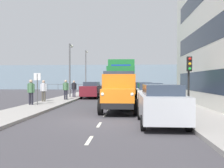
# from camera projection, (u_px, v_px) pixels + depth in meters

# --- Properties ---
(ground_plane) EXTENTS (80.00, 80.00, 0.00)m
(ground_plane) POSITION_uv_depth(u_px,v_px,m) (115.00, 100.00, 21.66)
(ground_plane) COLOR #423F44
(sidewalk_left) EXTENTS (2.57, 44.48, 0.15)m
(sidewalk_left) POSITION_uv_depth(u_px,v_px,m) (167.00, 100.00, 21.34)
(sidewalk_left) COLOR #9E9993
(sidewalk_left) RESTS_ON ground_plane
(sidewalk_right) EXTENTS (2.57, 44.48, 0.15)m
(sidewalk_right) POSITION_uv_depth(u_px,v_px,m) (64.00, 99.00, 21.98)
(sidewalk_right) COLOR #9E9993
(sidewalk_right) RESTS_ON ground_plane
(road_centreline_markings) EXTENTS (0.12, 41.39, 0.01)m
(road_centreline_markings) POSITION_uv_depth(u_px,v_px,m) (115.00, 100.00, 22.09)
(road_centreline_markings) COLOR silver
(road_centreline_markings) RESTS_ON ground_plane
(sea_horizon) EXTENTS (80.00, 0.80, 5.00)m
(sea_horizon) POSITION_uv_depth(u_px,v_px,m) (122.00, 77.00, 46.80)
(sea_horizon) COLOR gray
(sea_horizon) RESTS_ON ground_plane
(seawall_railing) EXTENTS (28.08, 0.08, 1.20)m
(seawall_railing) POSITION_uv_depth(u_px,v_px,m) (121.00, 85.00, 43.23)
(seawall_railing) COLOR #4C5156
(seawall_railing) RESTS_ON ground_plane
(truck_vintage_orange) EXTENTS (2.17, 5.64, 2.43)m
(truck_vintage_orange) POSITION_uv_depth(u_px,v_px,m) (119.00, 92.00, 13.86)
(truck_vintage_orange) COLOR black
(truck_vintage_orange) RESTS_ON ground_plane
(lorry_cargo_green) EXTENTS (2.58, 8.20, 3.87)m
(lorry_cargo_green) POSITION_uv_depth(u_px,v_px,m) (122.00, 78.00, 23.62)
(lorry_cargo_green) COLOR #1E7033
(lorry_cargo_green) RESTS_ON ground_plane
(car_silver_kerbside_near) EXTENTS (1.84, 4.00, 1.72)m
(car_silver_kerbside_near) POSITION_uv_depth(u_px,v_px,m) (161.00, 104.00, 9.81)
(car_silver_kerbside_near) COLOR #B7BABF
(car_silver_kerbside_near) RESTS_ON ground_plane
(car_white_kerbside_1) EXTENTS (1.80, 4.22, 1.72)m
(car_white_kerbside_1) POSITION_uv_depth(u_px,v_px,m) (149.00, 95.00, 15.28)
(car_white_kerbside_1) COLOR white
(car_white_kerbside_1) RESTS_ON ground_plane
(car_navy_kerbside_2) EXTENTS (1.80, 4.56, 1.72)m
(car_navy_kerbside_2) POSITION_uv_depth(u_px,v_px,m) (143.00, 91.00, 21.20)
(car_navy_kerbside_2) COLOR navy
(car_navy_kerbside_2) RESTS_ON ground_plane
(car_maroon_oppositeside_0) EXTENTS (1.84, 4.62, 1.72)m
(car_maroon_oppositeside_0) POSITION_uv_depth(u_px,v_px,m) (92.00, 90.00, 24.73)
(car_maroon_oppositeside_0) COLOR maroon
(car_maroon_oppositeside_0) RESTS_ON ground_plane
(pedestrian_by_lamp) EXTENTS (0.53, 0.34, 1.79)m
(pedestrian_by_lamp) POSITION_uv_depth(u_px,v_px,m) (31.00, 90.00, 16.49)
(pedestrian_by_lamp) COLOR black
(pedestrian_by_lamp) RESTS_ON sidewalk_right
(pedestrian_couple_a) EXTENTS (0.53, 0.34, 1.75)m
(pedestrian_couple_a) POSITION_uv_depth(u_px,v_px,m) (44.00, 89.00, 19.04)
(pedestrian_couple_a) COLOR #4C473D
(pedestrian_couple_a) RESTS_ON sidewalk_right
(pedestrian_strolling) EXTENTS (0.53, 0.34, 1.77)m
(pedestrian_strolling) POSITION_uv_depth(u_px,v_px,m) (66.00, 88.00, 20.83)
(pedestrian_strolling) COLOR black
(pedestrian_strolling) RESTS_ON sidewalk_right
(pedestrian_couple_b) EXTENTS (0.53, 0.34, 1.70)m
(pedestrian_couple_b) POSITION_uv_depth(u_px,v_px,m) (74.00, 88.00, 23.63)
(pedestrian_couple_b) COLOR #383342
(pedestrian_couple_b) RESTS_ON sidewalk_right
(traffic_light_near) EXTENTS (0.28, 0.41, 3.20)m
(traffic_light_near) POSITION_uv_depth(u_px,v_px,m) (189.00, 71.00, 14.30)
(traffic_light_near) COLOR black
(traffic_light_near) RESTS_ON sidewalk_left
(lamp_post_promenade) EXTENTS (0.32, 1.14, 5.57)m
(lamp_post_promenade) POSITION_uv_depth(u_px,v_px,m) (70.00, 65.00, 24.26)
(lamp_post_promenade) COLOR #59595B
(lamp_post_promenade) RESTS_ON sidewalk_right
(lamp_post_far) EXTENTS (0.32, 1.14, 6.19)m
(lamp_post_far) POSITION_uv_depth(u_px,v_px,m) (86.00, 67.00, 34.27)
(lamp_post_far) COLOR #59595B
(lamp_post_far) RESTS_ON sidewalk_right
(street_sign) EXTENTS (0.50, 0.07, 2.25)m
(street_sign) POSITION_uv_depth(u_px,v_px,m) (37.00, 83.00, 16.31)
(street_sign) COLOR #4C4C4C
(street_sign) RESTS_ON sidewalk_right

